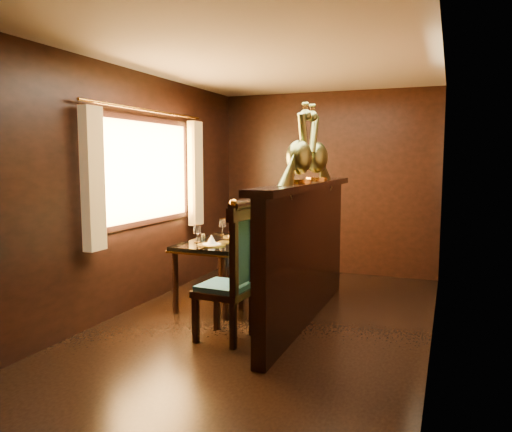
# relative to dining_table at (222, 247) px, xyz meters

# --- Properties ---
(ground) EXTENTS (5.00, 5.00, 0.00)m
(ground) POSITION_rel_dining_table_xyz_m (0.71, -0.57, -0.62)
(ground) COLOR black
(ground) RESTS_ON ground
(room_shell) EXTENTS (3.04, 5.04, 2.52)m
(room_shell) POSITION_rel_dining_table_xyz_m (0.62, -0.55, 0.96)
(room_shell) COLOR black
(room_shell) RESTS_ON ground
(partition) EXTENTS (0.26, 2.70, 1.36)m
(partition) POSITION_rel_dining_table_xyz_m (1.03, -0.27, 0.09)
(partition) COLOR black
(partition) RESTS_ON ground
(dining_table) EXTENTS (0.74, 1.19, 0.89)m
(dining_table) POSITION_rel_dining_table_xyz_m (0.00, 0.00, 0.00)
(dining_table) COLOR black
(dining_table) RESTS_ON ground
(chair_left) EXTENTS (0.48, 0.51, 1.26)m
(chair_left) POSITION_rel_dining_table_xyz_m (0.62, -1.03, 0.03)
(chair_left) COLOR black
(chair_left) RESTS_ON ground
(chair_right) EXTENTS (0.53, 0.55, 1.29)m
(chair_right) POSITION_rel_dining_table_xyz_m (0.64, -0.30, 0.05)
(chair_right) COLOR black
(chair_right) RESTS_ON ground
(peacock_left) EXTENTS (0.23, 0.63, 0.74)m
(peacock_left) POSITION_rel_dining_table_xyz_m (1.03, -0.54, 1.11)
(peacock_left) COLOR #1A5039
(peacock_left) RESTS_ON partition
(peacock_right) EXTENTS (0.24, 0.63, 0.75)m
(peacock_right) POSITION_rel_dining_table_xyz_m (1.03, 0.07, 1.11)
(peacock_right) COLOR #1A5039
(peacock_right) RESTS_ON partition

